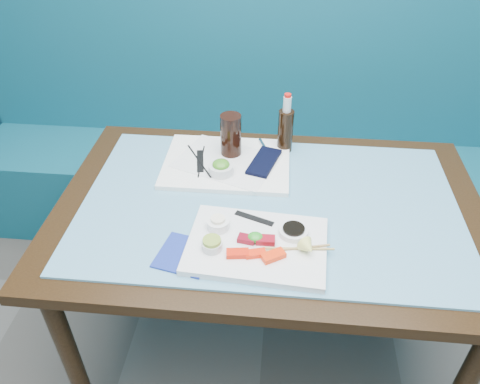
# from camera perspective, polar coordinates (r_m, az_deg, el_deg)

# --- Properties ---
(booth_bench) EXTENTS (3.00, 0.56, 1.17)m
(booth_bench) POSITION_cam_1_polar(r_m,az_deg,el_deg) (2.43, 4.23, 4.11)
(booth_bench) COLOR #0F5162
(booth_bench) RESTS_ON ground
(dining_table) EXTENTS (1.40, 0.90, 0.75)m
(dining_table) POSITION_cam_1_polar(r_m,az_deg,el_deg) (1.59, 3.50, -3.88)
(dining_table) COLOR black
(dining_table) RESTS_ON ground
(glass_top) EXTENTS (1.22, 0.76, 0.01)m
(glass_top) POSITION_cam_1_polar(r_m,az_deg,el_deg) (1.53, 3.63, -1.45)
(glass_top) COLOR #5994B2
(glass_top) RESTS_ON dining_table
(sashimi_plate) EXTENTS (0.42, 0.31, 0.02)m
(sashimi_plate) POSITION_cam_1_polar(r_m,az_deg,el_deg) (1.37, 2.04, -6.53)
(sashimi_plate) COLOR white
(sashimi_plate) RESTS_ON glass_top
(salmon_left) EXTENTS (0.07, 0.04, 0.02)m
(salmon_left) POSITION_cam_1_polar(r_m,az_deg,el_deg) (1.32, -0.30, -7.49)
(salmon_left) COLOR red
(salmon_left) RESTS_ON sashimi_plate
(salmon_mid) EXTENTS (0.06, 0.04, 0.01)m
(salmon_mid) POSITION_cam_1_polar(r_m,az_deg,el_deg) (1.32, 1.90, -7.51)
(salmon_mid) COLOR #FF280A
(salmon_mid) RESTS_ON sashimi_plate
(salmon_right) EXTENTS (0.07, 0.06, 0.02)m
(salmon_right) POSITION_cam_1_polar(r_m,az_deg,el_deg) (1.31, 4.08, -7.77)
(salmon_right) COLOR #FF320A
(salmon_right) RESTS_ON sashimi_plate
(tuna_left) EXTENTS (0.05, 0.04, 0.02)m
(tuna_left) POSITION_cam_1_polar(r_m,az_deg,el_deg) (1.36, 0.80, -5.75)
(tuna_left) COLOR maroon
(tuna_left) RESTS_ON sashimi_plate
(tuna_right) EXTENTS (0.06, 0.03, 0.02)m
(tuna_right) POSITION_cam_1_polar(r_m,az_deg,el_deg) (1.36, 3.13, -5.87)
(tuna_right) COLOR maroon
(tuna_right) RESTS_ON sashimi_plate
(seaweed_garnish) EXTENTS (0.06, 0.06, 0.02)m
(seaweed_garnish) POSITION_cam_1_polar(r_m,az_deg,el_deg) (1.36, 1.88, -5.54)
(seaweed_garnish) COLOR #279422
(seaweed_garnish) RESTS_ON sashimi_plate
(ramekin_wasabi) EXTENTS (0.07, 0.07, 0.02)m
(ramekin_wasabi) POSITION_cam_1_polar(r_m,az_deg,el_deg) (1.34, -3.43, -6.50)
(ramekin_wasabi) COLOR silver
(ramekin_wasabi) RESTS_ON sashimi_plate
(wasabi_fill) EXTENTS (0.07, 0.07, 0.01)m
(wasabi_fill) POSITION_cam_1_polar(r_m,az_deg,el_deg) (1.32, -3.46, -5.95)
(wasabi_fill) COLOR olive
(wasabi_fill) RESTS_ON ramekin_wasabi
(ramekin_ginger) EXTENTS (0.07, 0.07, 0.03)m
(ramekin_ginger) POSITION_cam_1_polar(r_m,az_deg,el_deg) (1.40, -2.70, -3.90)
(ramekin_ginger) COLOR white
(ramekin_ginger) RESTS_ON sashimi_plate
(ginger_fill) EXTENTS (0.05, 0.05, 0.01)m
(ginger_fill) POSITION_cam_1_polar(r_m,az_deg,el_deg) (1.39, -2.72, -3.32)
(ginger_fill) COLOR #F7EACB
(ginger_fill) RESTS_ON ramekin_ginger
(soy_dish) EXTENTS (0.11, 0.11, 0.02)m
(soy_dish) POSITION_cam_1_polar(r_m,az_deg,el_deg) (1.39, 6.54, -4.79)
(soy_dish) COLOR white
(soy_dish) RESTS_ON sashimi_plate
(soy_fill) EXTENTS (0.07, 0.07, 0.01)m
(soy_fill) POSITION_cam_1_polar(r_m,az_deg,el_deg) (1.38, 6.57, -4.44)
(soy_fill) COLOR black
(soy_fill) RESTS_ON soy_dish
(lemon_wedge) EXTENTS (0.06, 0.06, 0.05)m
(lemon_wedge) POSITION_cam_1_polar(r_m,az_deg,el_deg) (1.32, 8.30, -6.72)
(lemon_wedge) COLOR #F1F172
(lemon_wedge) RESTS_ON sashimi_plate
(chopstick_sleeve) EXTENTS (0.13, 0.06, 0.00)m
(chopstick_sleeve) POSITION_cam_1_polar(r_m,az_deg,el_deg) (1.44, 1.75, -3.23)
(chopstick_sleeve) COLOR black
(chopstick_sleeve) RESTS_ON sashimi_plate
(wooden_chopstick_a) EXTENTS (0.20, 0.05, 0.01)m
(wooden_chopstick_a) POSITION_cam_1_polar(r_m,az_deg,el_deg) (1.35, 6.71, -6.84)
(wooden_chopstick_a) COLOR #A0804B
(wooden_chopstick_a) RESTS_ON sashimi_plate
(wooden_chopstick_b) EXTENTS (0.20, 0.02, 0.01)m
(wooden_chopstick_b) POSITION_cam_1_polar(r_m,az_deg,el_deg) (1.35, 7.14, -6.86)
(wooden_chopstick_b) COLOR tan
(wooden_chopstick_b) RESTS_ON sashimi_plate
(serving_tray) EXTENTS (0.45, 0.34, 0.02)m
(serving_tray) POSITION_cam_1_polar(r_m,az_deg,el_deg) (1.70, -1.63, 3.51)
(serving_tray) COLOR white
(serving_tray) RESTS_ON glass_top
(paper_placemat) EXTENTS (0.41, 0.35, 0.00)m
(paper_placemat) POSITION_cam_1_polar(r_m,az_deg,el_deg) (1.69, -1.64, 3.77)
(paper_placemat) COLOR silver
(paper_placemat) RESTS_ON serving_tray
(seaweed_bowl) EXTENTS (0.10, 0.10, 0.03)m
(seaweed_bowl) POSITION_cam_1_polar(r_m,az_deg,el_deg) (1.62, -2.32, 2.79)
(seaweed_bowl) COLOR silver
(seaweed_bowl) RESTS_ON serving_tray
(seaweed_salad) EXTENTS (0.08, 0.08, 0.03)m
(seaweed_salad) POSITION_cam_1_polar(r_m,az_deg,el_deg) (1.61, -2.34, 3.38)
(seaweed_salad) COLOR #3D831E
(seaweed_salad) RESTS_ON seaweed_bowl
(cola_glass) EXTENTS (0.10, 0.10, 0.16)m
(cola_glass) POSITION_cam_1_polar(r_m,az_deg,el_deg) (1.69, -1.12, 6.96)
(cola_glass) COLOR black
(cola_glass) RESTS_ON serving_tray
(navy_pouch) EXTENTS (0.12, 0.19, 0.01)m
(navy_pouch) POSITION_cam_1_polar(r_m,az_deg,el_deg) (1.68, 2.94, 3.69)
(navy_pouch) COLOR black
(navy_pouch) RESTS_ON serving_tray
(fork) EXTENTS (0.05, 0.10, 0.01)m
(fork) POSITION_cam_1_polar(r_m,az_deg,el_deg) (1.77, 2.94, 5.58)
(fork) COLOR silver
(fork) RESTS_ON serving_tray
(black_chopstick_a) EXTENTS (0.12, 0.20, 0.01)m
(black_chopstick_a) POSITION_cam_1_polar(r_m,az_deg,el_deg) (1.70, -5.01, 3.81)
(black_chopstick_a) COLOR black
(black_chopstick_a) RESTS_ON serving_tray
(black_chopstick_b) EXTENTS (0.02, 0.20, 0.01)m
(black_chopstick_b) POSITION_cam_1_polar(r_m,az_deg,el_deg) (1.69, -4.74, 3.79)
(black_chopstick_b) COLOR black
(black_chopstick_b) RESTS_ON serving_tray
(tray_sleeve) EXTENTS (0.05, 0.14, 0.00)m
(tray_sleeve) POSITION_cam_1_polar(r_m,az_deg,el_deg) (1.70, -4.88, 3.77)
(tray_sleeve) COLOR black
(tray_sleeve) RESTS_ON serving_tray
(cola_bottle_body) EXTENTS (0.07, 0.07, 0.16)m
(cola_bottle_body) POSITION_cam_1_polar(r_m,az_deg,el_deg) (1.75, 5.55, 7.41)
(cola_bottle_body) COLOR black
(cola_bottle_body) RESTS_ON glass_top
(cola_bottle_neck) EXTENTS (0.04, 0.04, 0.06)m
(cola_bottle_neck) POSITION_cam_1_polar(r_m,az_deg,el_deg) (1.70, 5.78, 10.61)
(cola_bottle_neck) COLOR silver
(cola_bottle_neck) RESTS_ON cola_bottle_body
(cola_bottle_cap) EXTENTS (0.03, 0.03, 0.01)m
(cola_bottle_cap) POSITION_cam_1_polar(r_m,az_deg,el_deg) (1.69, 5.85, 11.63)
(cola_bottle_cap) COLOR red
(cola_bottle_cap) RESTS_ON cola_bottle_neck
(blue_napkin) EXTENTS (0.18, 0.18, 0.01)m
(blue_napkin) POSITION_cam_1_polar(r_m,az_deg,el_deg) (1.36, -6.77, -7.57)
(blue_napkin) COLOR navy
(blue_napkin) RESTS_ON glass_top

